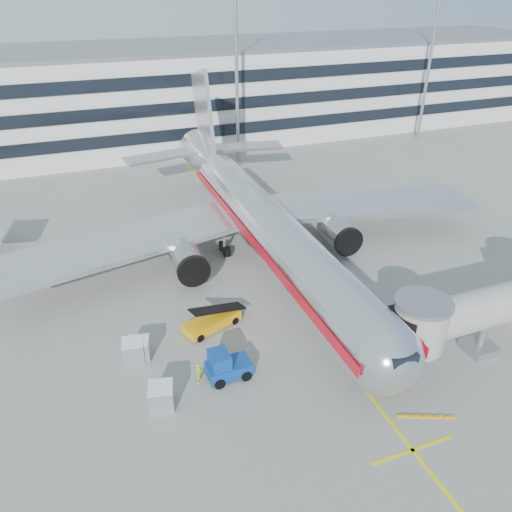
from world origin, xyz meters
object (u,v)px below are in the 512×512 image
object	(u,v)px
belt_loader	(212,321)
cargo_container_right	(134,350)
cargo_container_left	(161,396)
ramp_worker	(199,373)
main_jet	(261,221)
cargo_container_front	(140,348)
baggage_tug	(226,366)

from	to	relation	value
belt_loader	cargo_container_right	world-z (taller)	belt_loader
belt_loader	cargo_container_left	world-z (taller)	belt_loader
belt_loader	ramp_worker	xyz separation A→B (m)	(-2.65, -5.79, 0.13)
main_jet	cargo_container_right	world-z (taller)	main_jet
belt_loader	ramp_worker	bearing A→B (deg)	-114.57
cargo_container_front	main_jet	bearing A→B (deg)	37.75
ramp_worker	cargo_container_left	bearing A→B (deg)	151.89
main_jet	cargo_container_left	world-z (taller)	main_jet
baggage_tug	cargo_container_left	world-z (taller)	baggage_tug
main_jet	cargo_container_front	bearing A→B (deg)	-142.25
main_jet	cargo_container_right	size ratio (longest dim) A/B	28.31
belt_loader	cargo_container_front	size ratio (longest dim) A/B	2.85
baggage_tug	cargo_container_left	xyz separation A→B (m)	(-4.92, -1.10, -0.16)
baggage_tug	cargo_container_left	distance (m)	5.04
cargo_container_left	cargo_container_front	xyz separation A→B (m)	(-0.53, 5.56, -0.06)
belt_loader	ramp_worker	size ratio (longest dim) A/B	3.15
main_jet	ramp_worker	distance (m)	18.98
baggage_tug	ramp_worker	size ratio (longest dim) A/B	1.94
main_jet	baggage_tug	world-z (taller)	main_jet
main_jet	cargo_container_left	distance (m)	21.77
cargo_container_right	cargo_container_front	world-z (taller)	cargo_container_right
main_jet	cargo_container_left	size ratio (longest dim) A/B	26.17
cargo_container_left	ramp_worker	world-z (taller)	cargo_container_left
cargo_container_left	baggage_tug	bearing A→B (deg)	12.62
ramp_worker	cargo_container_right	bearing A→B (deg)	81.92
main_jet	ramp_worker	bearing A→B (deg)	-125.03
baggage_tug	main_jet	bearing A→B (deg)	60.45
main_jet	cargo_container_front	world-z (taller)	main_jet
belt_loader	cargo_container_right	size ratio (longest dim) A/B	2.91
cargo_container_left	ramp_worker	size ratio (longest dim) A/B	1.17
belt_loader	cargo_container_front	distance (m)	6.34
cargo_container_front	ramp_worker	bearing A→B (deg)	-50.60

